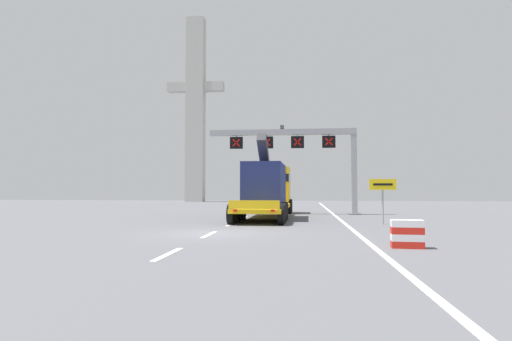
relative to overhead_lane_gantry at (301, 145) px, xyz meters
The scene contains 8 objects.
ground 16.30m from the overhead_lane_gantry, 104.10° to the right, with size 112.00×112.00×0.00m, color #5B5B60.
lane_markings 7.40m from the overhead_lane_gantry, 136.21° to the left, with size 0.20×51.66×0.01m.
edge_line_right 6.54m from the overhead_lane_gantry, 50.37° to the right, with size 0.20×63.00×0.01m, color silver.
overhead_lane_gantry is the anchor object (origin of this frame).
heavy_haul_truck_yellow 4.91m from the overhead_lane_gantry, 128.49° to the right, with size 3.15×14.09×5.30m.
exit_sign_yellow 10.80m from the overhead_lane_gantry, 64.22° to the right, with size 1.43×0.15×2.45m.
crash_barrier_striped 19.71m from the overhead_lane_gantry, 79.48° to the right, with size 1.04×0.58×0.90m.
bridge_pylon_distant 38.33m from the overhead_lane_gantry, 116.79° to the left, with size 9.00×2.00×29.23m.
Camera 1 is at (3.92, -18.22, 1.87)m, focal length 30.28 mm.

